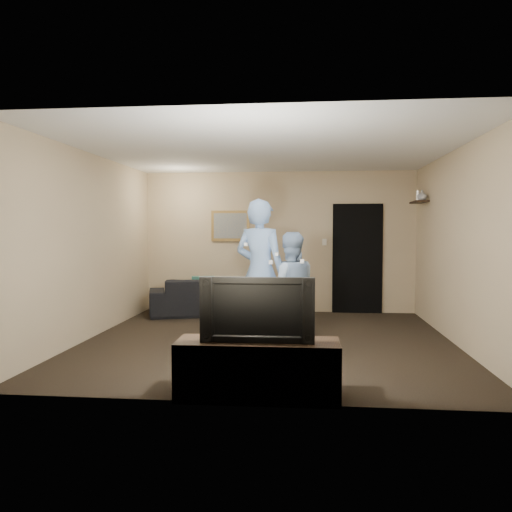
# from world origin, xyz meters

# --- Properties ---
(ground) EXTENTS (5.00, 5.00, 0.00)m
(ground) POSITION_xyz_m (0.00, 0.00, 0.00)
(ground) COLOR black
(ground) RESTS_ON ground
(ceiling) EXTENTS (5.00, 5.00, 0.04)m
(ceiling) POSITION_xyz_m (0.00, 0.00, 2.60)
(ceiling) COLOR silver
(ceiling) RESTS_ON wall_back
(wall_back) EXTENTS (5.00, 0.04, 2.60)m
(wall_back) POSITION_xyz_m (0.00, 2.50, 1.30)
(wall_back) COLOR tan
(wall_back) RESTS_ON ground
(wall_front) EXTENTS (5.00, 0.04, 2.60)m
(wall_front) POSITION_xyz_m (0.00, -2.50, 1.30)
(wall_front) COLOR tan
(wall_front) RESTS_ON ground
(wall_left) EXTENTS (0.04, 5.00, 2.60)m
(wall_left) POSITION_xyz_m (-2.50, 0.00, 1.30)
(wall_left) COLOR tan
(wall_left) RESTS_ON ground
(wall_right) EXTENTS (0.04, 5.00, 2.60)m
(wall_right) POSITION_xyz_m (2.50, 0.00, 1.30)
(wall_right) COLOR tan
(wall_right) RESTS_ON ground
(sofa) EXTENTS (2.41, 1.51, 0.66)m
(sofa) POSITION_xyz_m (-1.16, 2.09, 0.33)
(sofa) COLOR black
(sofa) RESTS_ON ground
(throw_pillow) EXTENTS (0.42, 0.20, 0.40)m
(throw_pillow) POSITION_xyz_m (-1.35, 2.09, 0.48)
(throw_pillow) COLOR #1B5149
(throw_pillow) RESTS_ON sofa
(painting_frame) EXTENTS (0.72, 0.05, 0.57)m
(painting_frame) POSITION_xyz_m (-0.90, 2.48, 1.60)
(painting_frame) COLOR olive
(painting_frame) RESTS_ON wall_back
(painting_canvas) EXTENTS (0.62, 0.01, 0.47)m
(painting_canvas) POSITION_xyz_m (-0.90, 2.45, 1.60)
(painting_canvas) COLOR slate
(painting_canvas) RESTS_ON painting_frame
(doorway) EXTENTS (0.90, 0.06, 2.00)m
(doorway) POSITION_xyz_m (1.45, 2.47, 1.00)
(doorway) COLOR black
(doorway) RESTS_ON ground
(light_switch) EXTENTS (0.08, 0.02, 0.12)m
(light_switch) POSITION_xyz_m (0.85, 2.48, 1.30)
(light_switch) COLOR silver
(light_switch) RESTS_ON wall_back
(wall_shelf) EXTENTS (0.20, 0.60, 0.03)m
(wall_shelf) POSITION_xyz_m (2.39, 1.80, 1.99)
(wall_shelf) COLOR black
(wall_shelf) RESTS_ON wall_right
(shelf_vase) EXTENTS (0.18, 0.18, 0.17)m
(shelf_vase) POSITION_xyz_m (2.39, 1.60, 2.09)
(shelf_vase) COLOR #A0A0A5
(shelf_vase) RESTS_ON wall_shelf
(shelf_figurine) EXTENTS (0.06, 0.06, 0.18)m
(shelf_figurine) POSITION_xyz_m (2.39, 1.90, 2.09)
(shelf_figurine) COLOR silver
(shelf_figurine) RESTS_ON wall_shelf
(tv_console) EXTENTS (1.49, 0.50, 0.53)m
(tv_console) POSITION_xyz_m (0.09, -2.31, 0.25)
(tv_console) COLOR black
(tv_console) RESTS_ON ground
(television) EXTENTS (1.03, 0.15, 0.59)m
(television) POSITION_xyz_m (0.09, -2.31, 0.81)
(television) COLOR black
(television) RESTS_ON tv_console
(wii_player_left) EXTENTS (0.82, 0.68, 1.93)m
(wii_player_left) POSITION_xyz_m (-0.09, -0.20, 0.96)
(wii_player_left) COLOR #779ACF
(wii_player_left) RESTS_ON ground
(wii_player_right) EXTENTS (0.80, 0.66, 1.50)m
(wii_player_right) POSITION_xyz_m (0.31, -0.24, 0.75)
(wii_player_right) COLOR #96B4DA
(wii_player_right) RESTS_ON ground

